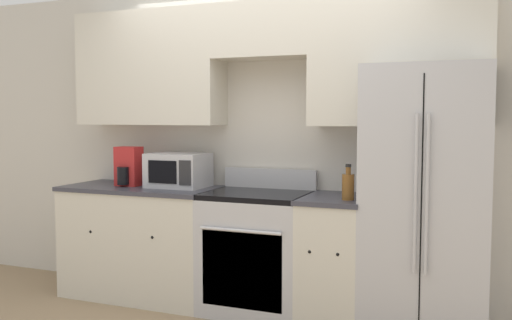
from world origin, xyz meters
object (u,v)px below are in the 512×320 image
object	(u,v)px
oven_range	(257,251)
refrigerator	(426,201)
bottle	(348,186)
microwave	(178,170)

from	to	relation	value
oven_range	refrigerator	xyz separation A→B (m)	(1.25, 0.03, 0.46)
refrigerator	bottle	distance (m)	0.55
microwave	bottle	world-z (taller)	microwave
bottle	refrigerator	bearing A→B (deg)	16.78
oven_range	bottle	size ratio (longest dim) A/B	4.34
oven_range	microwave	bearing A→B (deg)	174.52
refrigerator	bottle	bearing A→B (deg)	-163.22
refrigerator	bottle	size ratio (longest dim) A/B	7.39
oven_range	bottle	bearing A→B (deg)	-9.56
microwave	bottle	size ratio (longest dim) A/B	1.85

